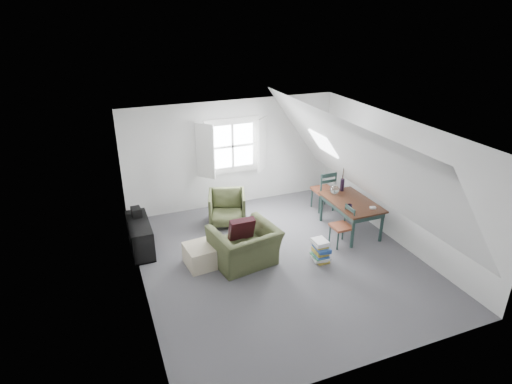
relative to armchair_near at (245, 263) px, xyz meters
name	(u,v)px	position (x,y,z in m)	size (l,w,h in m)	color
floor	(280,260)	(0.65, -0.16, 0.00)	(5.50, 5.50, 0.00)	#4E4E53
ceiling	(283,132)	(0.65, -0.16, 2.50)	(5.50, 5.50, 0.00)	white
wall_back	(232,154)	(0.65, 2.59, 1.25)	(5.00, 5.00, 0.00)	silver
wall_front	(375,289)	(0.65, -2.91, 1.25)	(5.00, 5.00, 0.00)	silver
wall_left	(137,225)	(-1.85, -0.16, 1.25)	(5.50, 5.50, 0.00)	silver
wall_right	(397,181)	(3.15, -0.16, 1.25)	(5.50, 5.50, 0.00)	silver
slope_left	(194,186)	(-0.90, -0.16, 1.78)	(5.50, 5.50, 0.00)	white
slope_right	(359,162)	(2.20, -0.16, 1.78)	(5.50, 5.50, 0.00)	white
dormer_window	(233,147)	(0.65, 2.52, 1.45)	(1.71, 0.35, 1.30)	white
skylight	(323,143)	(2.20, 1.14, 1.75)	(0.55, 0.75, 0.04)	white
armchair_near	(245,263)	(0.00, 0.00, 0.00)	(1.13, 0.98, 0.73)	#3C4225
armchair_far	(228,223)	(0.20, 1.65, 0.00)	(0.78, 0.80, 0.73)	#3C4225
throw_pillow	(242,229)	(0.00, 0.15, 0.64)	(0.46, 0.13, 0.46)	#330D14
ottoman	(203,255)	(-0.73, 0.24, 0.20)	(0.60, 0.60, 0.40)	#B9AB8D
dining_table	(351,205)	(2.51, 0.37, 0.60)	(0.82, 1.37, 0.69)	black
demijohn	(335,189)	(2.36, 0.82, 0.80)	(0.20, 0.20, 0.28)	silver
vase_twigs	(342,184)	(2.61, 0.92, 0.84)	(0.09, 0.10, 0.68)	black
cup	(349,209)	(2.26, 0.07, 0.69)	(0.11, 0.11, 0.10)	black
paper_box	(373,208)	(2.71, -0.08, 0.71)	(0.11, 0.07, 0.04)	white
dining_chair_far	(324,190)	(2.49, 1.47, 0.51)	(0.46, 0.46, 0.97)	brown
dining_chair_near	(343,226)	(2.05, -0.06, 0.42)	(0.38, 0.38, 0.81)	brown
media_shelf	(141,238)	(-1.72, 1.19, 0.27)	(0.39, 1.18, 0.60)	black
electronics_box	(136,212)	(-1.72, 1.48, 0.69)	(0.18, 0.24, 0.20)	black
magazine_stack	(321,251)	(1.35, -0.44, 0.22)	(0.32, 0.39, 0.43)	#B29933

